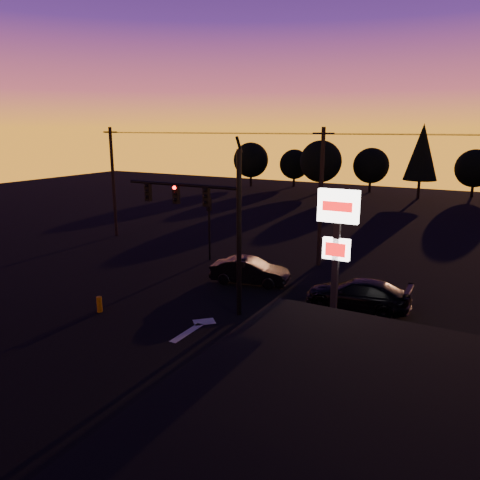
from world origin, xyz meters
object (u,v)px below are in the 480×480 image
Objects in this scene: traffic_signal_mast at (210,213)px; car_right at (358,294)px; bollard at (99,304)px; suv_parked at (448,475)px; car_mid at (250,271)px; pylon_sign at (337,241)px; secondary_signal at (209,220)px.

traffic_signal_mast reaches higher than car_right.
suv_parked is (16.44, -4.77, 0.33)m from bollard.
car_right is (6.60, -0.83, 0.00)m from car_mid.
suv_parked is at bearing -48.76° from pylon_sign.
car_mid is at bearing 144.26° from suv_parked.
bollard is 0.15× the size of suv_parked.
secondary_signal is at bearing 147.52° from suv_parked.
secondary_signal is (-4.90, 7.49, -2.07)m from traffic_signal_mast.
car_mid is (4.76, -3.05, -2.11)m from secondary_signal.
bollard is at bearing 173.92° from suv_parked.
bollard is at bearing -146.42° from traffic_signal_mast.
car_mid reaches higher than suv_parked.
bollard is (0.26, -10.57, -2.46)m from secondary_signal.
car_right reaches higher than car_mid.
traffic_signal_mast reaches higher than car_mid.
suv_parked is (11.94, -12.30, -0.02)m from car_mid.
suv_parked is at bearing -42.58° from secondary_signal.
traffic_signal_mast is at bearing -56.81° from secondary_signal.
traffic_signal_mast is at bearing 156.45° from suv_parked.
traffic_signal_mast reaches higher than bollard.
secondary_signal reaches higher than car_mid.
bollard is 12.97m from car_right.
pylon_sign is at bearing -19.36° from traffic_signal_mast.
pylon_sign is 10.86m from car_mid.
car_right reaches higher than suv_parked.
car_mid is 6.65m from car_right.
traffic_signal_mast is 1.63× the size of suv_parked.
suv_parked is (11.80, -7.85, -4.20)m from traffic_signal_mast.
traffic_signal_mast is at bearing -62.82° from car_right.
traffic_signal_mast is 9.19m from secondary_signal.
bollard is 0.17× the size of car_mid.
car_right reaches higher than bollard.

